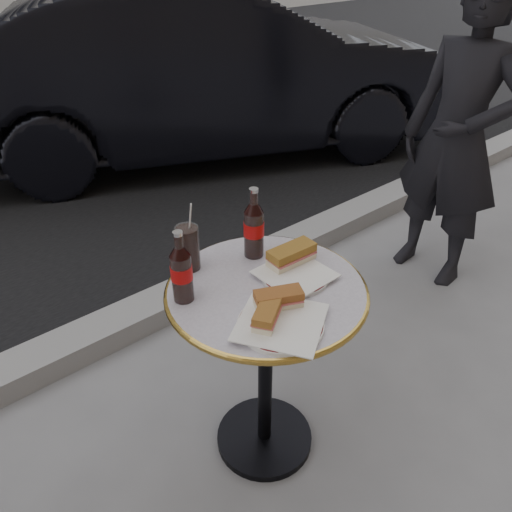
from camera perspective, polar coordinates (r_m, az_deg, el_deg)
ground at (r=2.04m, az=0.96°, el=-20.20°), size 80.00×80.00×0.00m
curb at (r=2.54m, az=-12.42°, el=-6.38°), size 40.00×0.20×0.12m
bistro_table at (r=1.76m, az=1.07°, el=-13.12°), size 0.62×0.62×0.73m
plate_left at (r=1.38m, az=2.82°, el=-7.81°), size 0.31×0.31×0.01m
plate_right at (r=1.56m, az=4.47°, el=-2.26°), size 0.24×0.24×0.01m
sandwich_left_a at (r=1.36m, az=1.37°, el=-6.59°), size 0.14×0.12×0.05m
sandwich_left_b at (r=1.41m, az=2.59°, el=-4.98°), size 0.15×0.11×0.05m
sandwich_right at (r=1.59m, az=4.08°, el=0.05°), size 0.16×0.08×0.06m
cola_bottle_left at (r=1.42m, az=-8.58°, el=-1.20°), size 0.08×0.08×0.23m
cola_bottle_right at (r=1.60m, az=-0.25°, el=3.81°), size 0.07×0.07×0.24m
cola_glass at (r=1.57m, az=-7.77°, el=0.94°), size 0.08×0.08×0.15m
parked_car at (r=4.33m, az=-5.69°, el=20.37°), size 2.97×4.35×1.36m
pedestrian at (r=2.71m, az=21.97°, el=12.22°), size 0.40×0.58×1.54m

